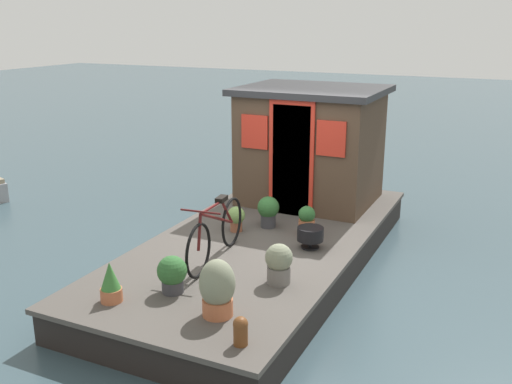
% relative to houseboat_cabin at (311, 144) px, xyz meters
% --- Properties ---
extents(ground_plane, '(60.00, 60.00, 0.00)m').
position_rel_houseboat_cabin_xyz_m(ground_plane, '(-1.88, 0.00, -1.40)').
color(ground_plane, '#384C54').
extents(houseboat_deck, '(5.99, 2.70, 0.45)m').
position_rel_houseboat_cabin_xyz_m(houseboat_deck, '(-1.88, 0.00, -1.17)').
color(houseboat_deck, '#4C4742').
rests_on(houseboat_deck, ground_plane).
extents(houseboat_cabin, '(1.86, 2.25, 1.88)m').
position_rel_houseboat_cabin_xyz_m(houseboat_cabin, '(0.00, 0.00, 0.00)').
color(houseboat_cabin, '#4C3828').
rests_on(houseboat_cabin, houseboat_deck).
extents(bicycle, '(1.71, 0.50, 0.79)m').
position_rel_houseboat_cabin_xyz_m(bicycle, '(-2.88, 0.17, -0.58)').
color(bicycle, black).
rests_on(bicycle, houseboat_deck).
extents(potted_plant_sage, '(0.23, 0.23, 0.42)m').
position_rel_houseboat_cabin_xyz_m(potted_plant_sage, '(-1.56, -0.54, -0.74)').
color(potted_plant_sage, '#B2603D').
rests_on(potted_plant_sage, houseboat_deck).
extents(potted_plant_basil, '(0.37, 0.37, 0.61)m').
position_rel_houseboat_cabin_xyz_m(potted_plant_basil, '(-4.12, -0.53, -0.65)').
color(potted_plant_basil, '#B2603D').
rests_on(potted_plant_basil, houseboat_deck).
extents(potted_plant_fern, '(0.25, 0.25, 0.36)m').
position_rel_houseboat_cabin_xyz_m(potted_plant_fern, '(-1.85, 0.43, -0.75)').
color(potted_plant_fern, '#935138').
rests_on(potted_plant_fern, houseboat_deck).
extents(potted_plant_thyme, '(0.33, 0.33, 0.43)m').
position_rel_houseboat_cabin_xyz_m(potted_plant_thyme, '(-3.88, 0.17, -0.72)').
color(potted_plant_thyme, '#38383D').
rests_on(potted_plant_thyme, houseboat_deck).
extents(potted_plant_mint, '(0.32, 0.32, 0.46)m').
position_rel_houseboat_cabin_xyz_m(potted_plant_mint, '(-1.49, 0.08, -0.69)').
color(potted_plant_mint, '#38383D').
rests_on(potted_plant_mint, houseboat_deck).
extents(potted_plant_rosemary, '(0.32, 0.32, 0.47)m').
position_rel_houseboat_cabin_xyz_m(potted_plant_rosemary, '(-3.15, -0.79, -0.70)').
color(potted_plant_rosemary, slate).
rests_on(potted_plant_rosemary, houseboat_deck).
extents(potted_plant_lavender, '(0.24, 0.24, 0.45)m').
position_rel_houseboat_cabin_xyz_m(potted_plant_lavender, '(-4.34, 0.65, -0.73)').
color(potted_plant_lavender, '#B2603D').
rests_on(potted_plant_lavender, houseboat_deck).
extents(charcoal_grill, '(0.35, 0.35, 0.28)m').
position_rel_houseboat_cabin_xyz_m(charcoal_grill, '(-1.99, -0.75, -0.76)').
color(charcoal_grill, black).
rests_on(charcoal_grill, houseboat_deck).
extents(mooring_bollard, '(0.14, 0.14, 0.28)m').
position_rel_houseboat_cabin_xyz_m(mooring_bollard, '(-4.52, -1.00, -0.80)').
color(mooring_bollard, brown).
rests_on(mooring_bollard, houseboat_deck).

